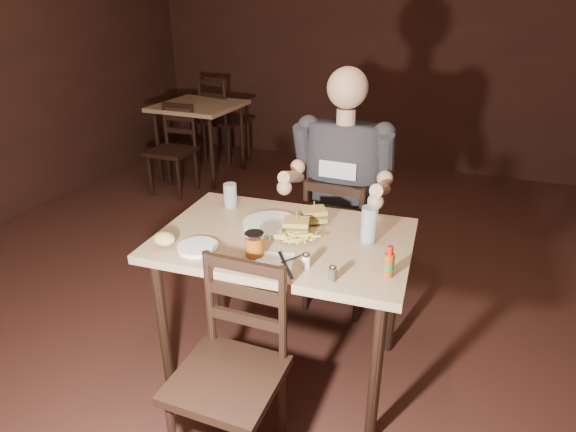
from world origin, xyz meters
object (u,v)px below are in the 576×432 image
(bg_chair_far, at_px, (225,120))
(glass_left, at_px, (230,195))
(glass_right, at_px, (369,225))
(hot_sauce, at_px, (389,261))
(bg_chair_near, at_px, (171,151))
(syrup_dispenser, at_px, (254,244))
(bg_table, at_px, (199,113))
(diner, at_px, (342,162))
(chair_near, at_px, (227,379))
(main_table, at_px, (284,252))
(chair_far, at_px, (340,241))
(dinner_plate, at_px, (271,225))
(side_plate, at_px, (198,248))

(bg_chair_far, bearing_deg, glass_left, 131.20)
(glass_right, xyz_separation_m, hot_sauce, (0.14, -0.26, -0.02))
(bg_chair_near, bearing_deg, syrup_dispenser, -49.34)
(bg_table, xyz_separation_m, bg_chair_near, (0.00, -0.55, -0.26))
(diner, height_order, glass_left, diner)
(chair_near, bearing_deg, hot_sauce, 39.27)
(bg_chair_far, bearing_deg, syrup_dispenser, 132.56)
(bg_chair_near, xyz_separation_m, diner, (2.03, -1.27, 0.52))
(main_table, distance_m, hot_sauce, 0.56)
(chair_near, distance_m, bg_chair_far, 4.08)
(bg_chair_near, distance_m, diner, 2.45)
(glass_right, relative_size, syrup_dispenser, 1.55)
(bg_table, height_order, chair_far, chair_far)
(chair_near, distance_m, diner, 1.33)
(diner, bearing_deg, syrup_dispenser, -98.34)
(glass_left, bearing_deg, bg_table, 124.70)
(glass_right, bearing_deg, bg_chair_far, 128.43)
(bg_chair_near, height_order, dinner_plate, bg_chair_near)
(glass_right, bearing_deg, hot_sauce, -61.85)
(bg_chair_near, height_order, side_plate, bg_chair_near)
(main_table, distance_m, bg_chair_near, 2.72)
(bg_chair_near, relative_size, syrup_dispenser, 7.97)
(chair_far, bearing_deg, glass_left, 45.31)
(dinner_plate, height_order, side_plate, dinner_plate)
(chair_far, height_order, diner, diner)
(bg_table, relative_size, chair_near, 0.94)
(dinner_plate, bearing_deg, chair_near, -81.84)
(main_table, distance_m, glass_right, 0.42)
(hot_sauce, bearing_deg, bg_chair_far, 127.67)
(bg_table, xyz_separation_m, glass_left, (1.55, -2.24, 0.15))
(chair_near, bearing_deg, chair_far, 85.56)
(bg_table, height_order, chair_near, chair_near)
(bg_chair_near, relative_size, dinner_plate, 3.18)
(chair_near, xyz_separation_m, diner, (0.09, 1.22, 0.51))
(chair_far, relative_size, bg_chair_near, 1.01)
(diner, height_order, syrup_dispenser, diner)
(main_table, xyz_separation_m, bg_chair_near, (-1.93, 1.90, -0.26))
(glass_left, height_order, syrup_dispenser, glass_left)
(dinner_plate, relative_size, glass_left, 2.11)
(hot_sauce, distance_m, side_plate, 0.82)
(bg_chair_near, bearing_deg, dinner_plate, -45.89)
(bg_chair_near, distance_m, glass_right, 2.96)
(chair_near, height_order, syrup_dispenser, syrup_dispenser)
(glass_left, bearing_deg, syrup_dispenser, -51.56)
(hot_sauce, relative_size, syrup_dispenser, 1.24)
(chair_near, xyz_separation_m, hot_sauce, (0.51, 0.42, 0.40))
(glass_right, bearing_deg, chair_near, -118.48)
(diner, xyz_separation_m, dinner_plate, (-0.19, -0.55, -0.17))
(syrup_dispenser, bearing_deg, chair_far, 77.59)
(glass_left, distance_m, side_plate, 0.48)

